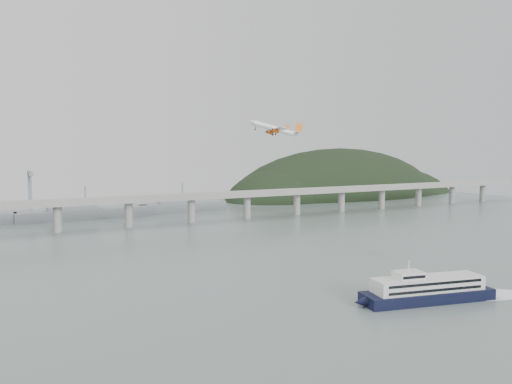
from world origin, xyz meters
TOP-DOWN VIEW (x-y plane):
  - ground at (0.00, 0.00)m, footprint 900.00×900.00m
  - bridge at (-1.15, 200.00)m, footprint 800.00×22.00m
  - headland at (285.18, 331.75)m, footprint 365.00×155.00m
  - ferry at (23.95, -38.50)m, footprint 85.60×28.61m
  - airliner at (17.50, 65.13)m, footprint 32.23×29.46m

SIDE VIEW (x-z plane):
  - headland at x=285.18m, z-range -97.34..58.66m
  - ground at x=0.00m, z-range 0.00..0.00m
  - ferry at x=23.95m, z-range -3.73..12.58m
  - bridge at x=-1.15m, z-range 5.70..29.60m
  - airliner at x=17.50m, z-range 64.06..74.46m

